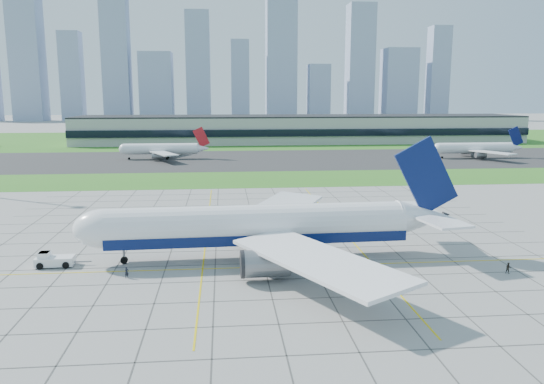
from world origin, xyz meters
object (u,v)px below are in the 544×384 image
object	(u,v)px
distant_jet_2	(476,148)
crew_far	(508,268)
distant_jet_1	(163,149)
pushback_tug	(53,260)
airliner	(261,226)
crew_near	(127,273)

from	to	relation	value
distant_jet_2	crew_far	bearing A→B (deg)	-114.38
crew_far	distant_jet_1	bearing A→B (deg)	127.63
crew_far	distant_jet_2	distance (m)	164.92
pushback_tug	distant_jet_2	world-z (taller)	distant_jet_2
airliner	distant_jet_1	size ratio (longest dim) A/B	1.56
crew_near	distant_jet_1	distance (m)	156.18
crew_far	distant_jet_2	xyz separation A→B (m)	(68.07, 150.18, 3.60)
distant_jet_2	pushback_tug	bearing A→B (deg)	-135.10
airliner	pushback_tug	world-z (taller)	airliner
airliner	crew_far	xyz separation A→B (m)	(38.12, -11.45, -4.77)
airliner	crew_near	xyz separation A→B (m)	(-21.12, -7.98, -4.79)
pushback_tug	distant_jet_1	distance (m)	148.88
pushback_tug	crew_far	distance (m)	72.97
distant_jet_1	distant_jet_2	bearing A→B (deg)	-3.72
crew_near	crew_far	distance (m)	59.34
airliner	crew_far	world-z (taller)	airliner
crew_near	crew_far	xyz separation A→B (m)	(59.24, -3.47, 0.02)
pushback_tug	crew_far	xyz separation A→B (m)	(72.24, -10.36, -0.20)
distant_jet_1	distant_jet_2	world-z (taller)	same
distant_jet_1	pushback_tug	bearing A→B (deg)	-90.63
pushback_tug	distant_jet_1	size ratio (longest dim) A/B	0.21
crew_near	distant_jet_2	distance (m)	194.28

